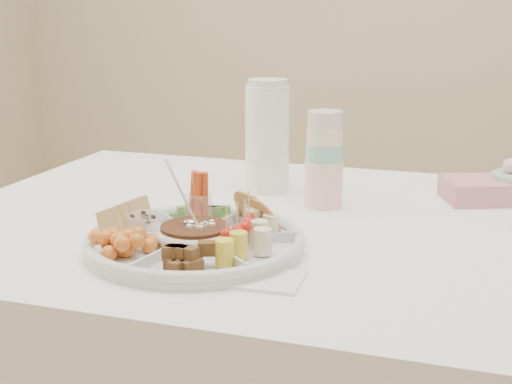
% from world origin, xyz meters
% --- Properties ---
extents(party_tray, '(0.48, 0.48, 0.04)m').
position_xyz_m(party_tray, '(-0.15, -0.22, 0.78)').
color(party_tray, silver).
rests_on(party_tray, dining_table).
extents(bean_dip, '(0.15, 0.15, 0.04)m').
position_xyz_m(bean_dip, '(-0.15, -0.22, 0.79)').
color(bean_dip, black).
rests_on(bean_dip, party_tray).
extents(tortillas, '(0.12, 0.12, 0.06)m').
position_xyz_m(tortillas, '(-0.07, -0.12, 0.80)').
color(tortillas, '#9E6532').
rests_on(tortillas, party_tray).
extents(carrot_cucumber, '(0.13, 0.13, 0.10)m').
position_xyz_m(carrot_cucumber, '(-0.20, -0.10, 0.82)').
color(carrot_cucumber, '#D2511E').
rests_on(carrot_cucumber, party_tray).
extents(pita_raisins, '(0.14, 0.14, 0.06)m').
position_xyz_m(pita_raisins, '(-0.28, -0.20, 0.80)').
color(pita_raisins, tan).
rests_on(pita_raisins, party_tray).
extents(cherries, '(0.15, 0.15, 0.05)m').
position_xyz_m(cherries, '(-0.24, -0.32, 0.79)').
color(cherries, orange).
rests_on(cherries, party_tray).
extents(granola_chunks, '(0.11, 0.11, 0.04)m').
position_xyz_m(granola_chunks, '(-0.11, -0.34, 0.79)').
color(granola_chunks, brown).
rests_on(granola_chunks, party_tray).
extents(banana_tomato, '(0.12, 0.12, 0.08)m').
position_xyz_m(banana_tomato, '(-0.03, -0.24, 0.82)').
color(banana_tomato, '#D5CD71').
rests_on(banana_tomato, party_tray).
extents(cup_stack, '(0.08, 0.08, 0.22)m').
position_xyz_m(cup_stack, '(-0.00, 0.13, 0.87)').
color(cup_stack, white).
rests_on(cup_stack, dining_table).
extents(thermos, '(0.10, 0.10, 0.26)m').
position_xyz_m(thermos, '(-0.16, 0.22, 0.89)').
color(thermos, white).
rests_on(thermos, dining_table).
extents(napkin_stack, '(0.18, 0.17, 0.05)m').
position_xyz_m(napkin_stack, '(0.31, 0.28, 0.78)').
color(napkin_stack, '#D08091').
rests_on(napkin_stack, dining_table).
extents(placemat, '(0.29, 0.11, 0.01)m').
position_xyz_m(placemat, '(-0.08, -0.32, 0.76)').
color(placemat, white).
rests_on(placemat, dining_table).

